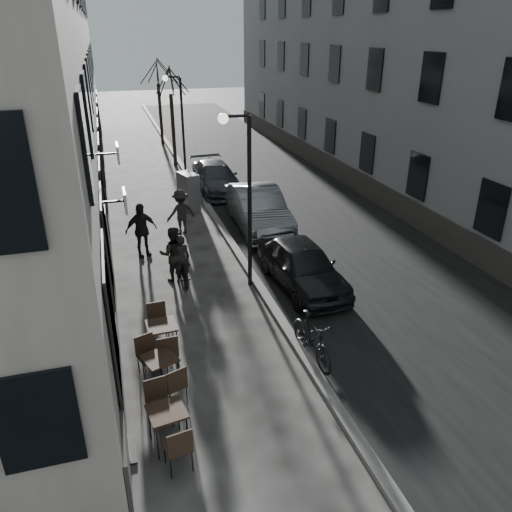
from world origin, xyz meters
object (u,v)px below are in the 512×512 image
tree_far (157,70)px  car_far (216,178)px  car_near (302,265)px  moped (312,339)px  bistro_set_b (161,370)px  utility_cabinet (189,192)px  pedestrian_far (141,230)px  bicycle (182,267)px  sign_board (122,435)px  pedestrian_mid (181,212)px  bistro_set_a (168,424)px  bistro_set_c (163,337)px  pedestrian_near (173,254)px  car_mid (258,209)px  tree_near (170,79)px  streetlamp_far (179,117)px  streetlamp_near (243,184)px

tree_far → car_far: tree_far is taller
car_near → moped: (-1.12, -3.47, -0.14)m
bistro_set_b → car_far: (4.19, 13.69, 0.18)m
utility_cabinet → pedestrian_far: pedestrian_far is taller
bicycle → moped: bearing=114.1°
bistro_set_b → pedestrian_far: size_ratio=0.88×
tree_far → car_far: 12.11m
sign_board → pedestrian_mid: 10.77m
bistro_set_a → bistro_set_c: 2.87m
tree_far → pedestrian_near: 20.48m
pedestrian_far → tree_far: bearing=65.2°
tree_far → moped: size_ratio=3.06×
car_mid → car_far: car_mid is taller
tree_near → car_near: size_ratio=1.39×
bistro_set_c → bistro_set_b: bearing=-101.4°
tree_near → pedestrian_far: (-2.81, -11.92, -3.73)m
bistro_set_c → bicycle: bearing=72.0°
bicycle → bistro_set_b: bearing=75.1°
tree_near → bicycle: 14.89m
utility_cabinet → bicycle: size_ratio=0.90×
bistro_set_c → car_near: 4.99m
bistro_set_c → pedestrian_mid: size_ratio=0.99×
streetlamp_far → bicycle: (-1.76, -11.17, -2.70)m
car_near → utility_cabinet: bearing=101.0°
tree_near → sign_board: (-3.91, -20.70, -4.22)m
streetlamp_near → sign_board: 7.39m
bistro_set_a → streetlamp_far: bearing=71.5°
sign_board → moped: (4.36, 1.70, 0.12)m
pedestrian_near → car_mid: size_ratio=0.36×
tree_far → streetlamp_near: bearing=-90.2°
car_far → moped: car_far is taller
pedestrian_mid → car_mid: bearing=159.1°
utility_cabinet → bistro_set_b: bearing=-119.5°
pedestrian_far → car_near: pedestrian_far is taller
sign_board → moped: moped is taller
streetlamp_far → pedestrian_mid: size_ratio=2.98×
bistro_set_b → bistro_set_c: bistro_set_c is taller
bicycle → car_far: size_ratio=0.39×
utility_cabinet → pedestrian_far: bearing=-135.3°
sign_board → pedestrian_mid: (2.68, 10.42, 0.41)m
pedestrian_near → pedestrian_far: size_ratio=0.93×
sign_board → car_far: size_ratio=0.24×
streetlamp_far → car_mid: (1.76, -7.57, -2.36)m
sign_board → bistro_set_b: bearing=62.3°
utility_cabinet → pedestrian_far: 4.89m
bistro_set_a → pedestrian_near: (1.06, 6.70, 0.37)m
tree_far → car_mid: 17.10m
streetlamp_near → bistro_set_b: size_ratio=3.09×
sign_board → tree_far: bearing=82.3°
car_far → bicycle: bearing=-110.3°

